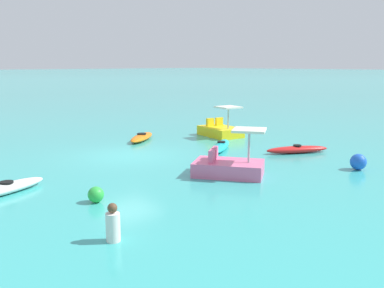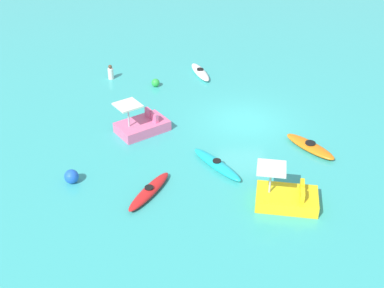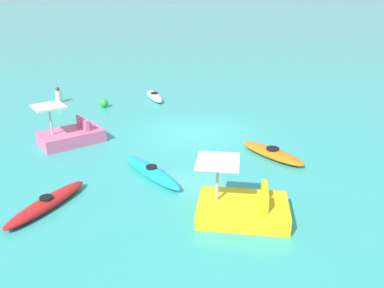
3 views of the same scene
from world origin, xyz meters
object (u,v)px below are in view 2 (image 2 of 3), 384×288
(kayak_cyan, at_px, (217,164))
(person_near_shore, at_px, (111,73))
(buoy_green, at_px, (156,83))
(pedal_boat_yellow, at_px, (286,197))
(kayak_white, at_px, (200,72))
(kayak_orange, at_px, (310,146))
(buoy_blue, at_px, (71,176))
(kayak_red, at_px, (149,191))
(pedal_boat_pink, at_px, (142,125))

(kayak_cyan, relative_size, person_near_shore, 3.31)
(buoy_green, bearing_deg, pedal_boat_yellow, -154.99)
(pedal_boat_yellow, relative_size, person_near_shore, 3.04)
(kayak_white, bearing_deg, kayak_orange, -152.64)
(buoy_blue, bearing_deg, kayak_red, -107.41)
(pedal_boat_pink, bearing_deg, kayak_red, -175.41)
(person_near_shore, bearing_deg, kayak_cyan, -150.89)
(kayak_white, relative_size, buoy_blue, 4.52)
(kayak_cyan, xyz_separation_m, kayak_orange, (1.19, -4.42, 0.00))
(kayak_orange, xyz_separation_m, buoy_blue, (-1.92, 10.56, 0.14))
(kayak_cyan, distance_m, kayak_orange, 4.58)
(kayak_cyan, relative_size, pedal_boat_pink, 1.03)
(buoy_green, relative_size, person_near_shore, 0.52)
(kayak_cyan, distance_m, kayak_white, 9.75)
(kayak_red, relative_size, person_near_shore, 3.13)
(kayak_red, xyz_separation_m, kayak_orange, (2.94, -7.34, 0.00))
(pedal_boat_pink, xyz_separation_m, person_near_shore, (6.17, 1.95, 0.05))
(pedal_boat_yellow, relative_size, buoy_green, 5.82)
(kayak_white, xyz_separation_m, pedal_boat_pink, (-6.44, 3.31, 0.17))
(kayak_orange, xyz_separation_m, buoy_green, (7.09, 7.08, 0.07))
(buoy_blue, bearing_deg, pedal_boat_yellow, -102.78)
(kayak_white, bearing_deg, buoy_green, 118.81)
(pedal_boat_yellow, height_order, person_near_shore, pedal_boat_yellow)
(buoy_green, distance_m, person_near_shore, 2.87)
(kayak_cyan, xyz_separation_m, pedal_boat_pink, (3.30, 3.32, 0.17))
(kayak_red, relative_size, pedal_boat_pink, 0.97)
(kayak_orange, height_order, buoy_blue, buoy_blue)
(kayak_red, xyz_separation_m, person_near_shore, (11.21, 2.36, 0.22))
(pedal_boat_yellow, bearing_deg, buoy_blue, 77.22)
(kayak_orange, bearing_deg, pedal_boat_yellow, 153.14)
(buoy_blue, bearing_deg, pedal_boat_pink, -34.99)
(kayak_white, distance_m, buoy_green, 3.03)
(kayak_red, relative_size, pedal_boat_yellow, 1.03)
(kayak_white, distance_m, pedal_boat_yellow, 12.67)
(kayak_red, bearing_deg, pedal_boat_pink, 4.59)
(kayak_white, bearing_deg, buoy_blue, 149.64)
(kayak_cyan, bearing_deg, buoy_green, 17.78)
(pedal_boat_yellow, relative_size, pedal_boat_pink, 0.94)
(kayak_orange, relative_size, pedal_boat_pink, 0.95)
(kayak_white, height_order, buoy_green, buoy_green)
(kayak_red, xyz_separation_m, buoy_green, (10.03, -0.26, 0.07))
(buoy_blue, distance_m, person_near_shore, 10.24)
(kayak_red, height_order, buoy_green, buoy_green)
(kayak_orange, height_order, pedal_boat_pink, pedal_boat_pink)
(kayak_red, distance_m, buoy_green, 10.03)
(person_near_shore, bearing_deg, buoy_green, -114.30)
(kayak_cyan, distance_m, kayak_red, 3.40)
(kayak_cyan, bearing_deg, pedal_boat_pink, 45.14)
(kayak_orange, relative_size, buoy_blue, 4.49)
(pedal_boat_pink, bearing_deg, kayak_white, -27.22)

